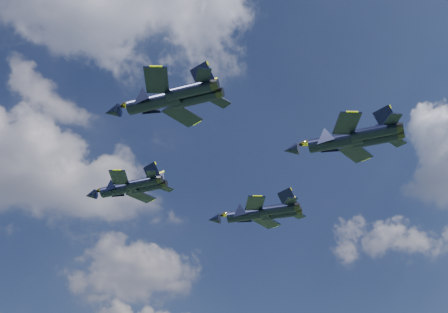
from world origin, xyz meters
TOP-DOWN VIEW (x-y plane):
  - jet_lead at (-13.93, 8.44)m, footprint 14.30×12.76m
  - jet_left at (-13.28, -16.87)m, footprint 15.84×13.62m
  - jet_right at (9.57, 12.27)m, footprint 17.29×14.13m
  - jet_slot at (13.77, -13.49)m, footprint 17.05×14.54m

SIDE VIEW (x-z plane):
  - jet_left at x=-13.28m, z-range 60.87..64.91m
  - jet_lead at x=-13.93m, z-range 61.25..64.95m
  - jet_right at x=9.57m, z-range 61.42..65.76m
  - jet_slot at x=13.77m, z-range 62.03..66.36m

